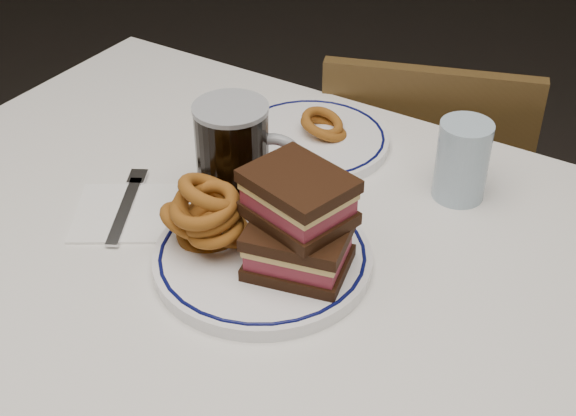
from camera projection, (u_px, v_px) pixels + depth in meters
The scene contains 11 objects.
dining_table at pixel (284, 323), 1.08m from camera, with size 1.27×0.87×0.75m.
chair_far at pixel (419, 212), 1.64m from camera, with size 0.48×0.48×0.81m.
main_plate at pixel (263, 258), 1.01m from camera, with size 0.28×0.28×0.02m.
reuben_sandwich at pixel (298, 223), 0.96m from camera, with size 0.15×0.14×0.12m.
onion_rings_main at pixel (208, 215), 1.00m from camera, with size 0.13×0.12×0.14m.
ketchup_ramekin at pixel (272, 200), 1.07m from camera, with size 0.06×0.06×0.04m.
beer_mug at pixel (235, 160), 1.06m from camera, with size 0.14×0.10×0.16m.
water_glass at pixel (462, 161), 1.11m from camera, with size 0.07×0.07×0.12m, color #A0BBCF.
far_plate at pixel (311, 139), 1.25m from camera, with size 0.24×0.24×0.02m.
onion_rings_far at pixel (323, 126), 1.25m from camera, with size 0.09×0.08×0.06m.
napkin_fork at pixel (125, 211), 1.11m from camera, with size 0.19×0.19×0.01m.
Camera 1 is at (0.42, -0.66, 1.41)m, focal length 50.00 mm.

